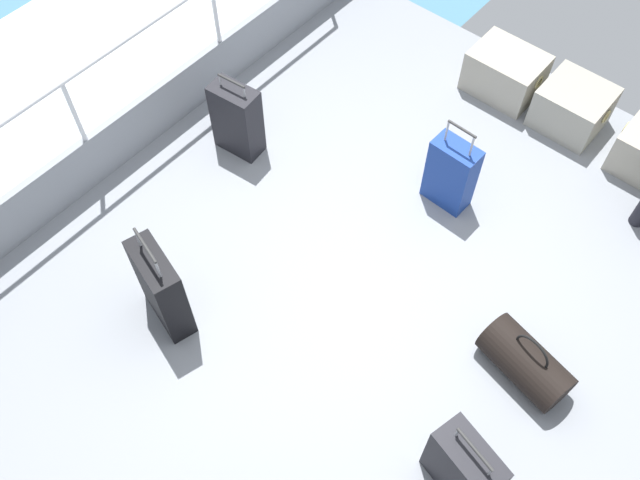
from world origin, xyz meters
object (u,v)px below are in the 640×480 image
at_px(suitcase_4, 463,468).
at_px(suitcase_1, 237,119).
at_px(suitcase_2, 162,288).
at_px(duffel_bag, 526,362).
at_px(cargo_crate_1, 573,107).
at_px(suitcase_0, 450,174).
at_px(cargo_crate_0, 505,73).

bearing_deg(suitcase_4, suitcase_1, 159.12).
relative_size(suitcase_1, suitcase_2, 0.83).
height_order(suitcase_4, duffel_bag, suitcase_4).
xyz_separation_m(cargo_crate_1, suitcase_4, (0.92, -2.99, 0.08)).
relative_size(suitcase_0, suitcase_2, 0.90).
bearing_deg(suitcase_2, cargo_crate_0, 80.09).
distance_m(cargo_crate_0, suitcase_2, 3.36).
bearing_deg(suitcase_0, duffel_bag, -35.77).
height_order(cargo_crate_1, suitcase_0, suitcase_0).
distance_m(suitcase_1, suitcase_2, 1.56).
bearing_deg(cargo_crate_1, suitcase_0, -104.20).
bearing_deg(cargo_crate_0, suitcase_2, -99.91).
bearing_deg(duffel_bag, suitcase_4, -85.51).
distance_m(cargo_crate_1, suitcase_2, 3.54).
bearing_deg(suitcase_4, cargo_crate_0, 117.46).
height_order(suitcase_2, duffel_bag, suitcase_2).
xyz_separation_m(suitcase_4, duffel_bag, (-0.07, 0.85, -0.12)).
bearing_deg(suitcase_0, suitcase_1, -157.98).
bearing_deg(cargo_crate_0, suitcase_0, -76.95).
height_order(cargo_crate_1, duffel_bag, duffel_bag).
bearing_deg(suitcase_1, cargo_crate_0, 56.48).
relative_size(cargo_crate_0, duffel_bag, 0.97).
distance_m(suitcase_4, duffel_bag, 0.86).
distance_m(cargo_crate_1, suitcase_1, 2.70).
bearing_deg(duffel_bag, suitcase_1, 175.34).
relative_size(suitcase_2, suitcase_4, 1.39).
relative_size(suitcase_1, duffel_bag, 1.12).
bearing_deg(suitcase_0, cargo_crate_0, 103.05).
bearing_deg(suitcase_1, suitcase_4, -20.88).
distance_m(suitcase_0, duffel_bag, 1.47).
bearing_deg(duffel_bag, cargo_crate_1, 111.71).
bearing_deg(cargo_crate_0, suitcase_4, -62.54).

